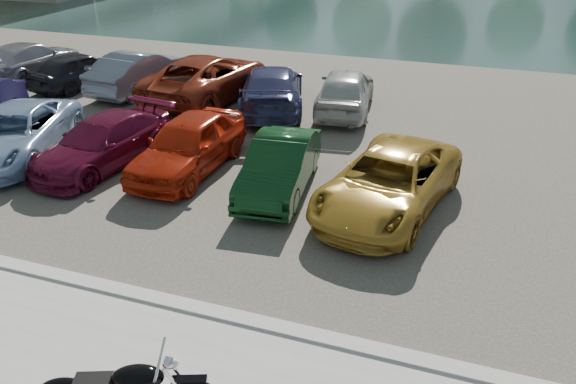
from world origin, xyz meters
TOP-DOWN VIEW (x-y plane):
  - kerb at (0.00, 2.00)m, footprint 60.00×0.30m
  - parking_lot at (0.00, 11.00)m, footprint 60.00×18.00m
  - car_2 at (-8.41, 6.23)m, footprint 3.49×5.17m
  - car_3 at (-5.90, 6.56)m, footprint 2.35×4.46m
  - car_4 at (-3.65, 6.99)m, footprint 1.77×4.17m
  - car_5 at (-1.10, 6.71)m, footprint 1.71×3.90m
  - car_6 at (1.49, 6.60)m, footprint 3.06×5.08m
  - car_7 at (-13.50, 12.54)m, footprint 1.97×4.78m
  - car_8 at (-10.93, 12.21)m, footprint 2.40×4.08m
  - car_9 at (-8.54, 12.50)m, footprint 1.98×4.48m
  - car_10 at (-5.82, 12.46)m, footprint 3.03×5.72m
  - car_11 at (-3.33, 12.15)m, footprint 3.43×5.29m
  - car_12 at (-1.01, 12.72)m, footprint 2.21×4.38m

SIDE VIEW (x-z plane):
  - parking_lot at x=0.00m, z-range 0.00..0.04m
  - kerb at x=0.00m, z-range 0.00..0.14m
  - car_3 at x=-5.90m, z-range 0.04..1.27m
  - car_5 at x=-1.10m, z-range 0.04..1.29m
  - car_8 at x=-10.93m, z-range 0.04..1.34m
  - car_2 at x=-8.41m, z-range 0.04..1.36m
  - car_6 at x=1.49m, z-range 0.04..1.36m
  - car_7 at x=-13.50m, z-range 0.04..1.42m
  - car_4 at x=-3.65m, z-range 0.04..1.44m
  - car_11 at x=-3.33m, z-range 0.04..1.46m
  - car_12 at x=-1.01m, z-range 0.04..1.47m
  - car_9 at x=-8.54m, z-range 0.04..1.47m
  - car_10 at x=-5.82m, z-range 0.04..1.57m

